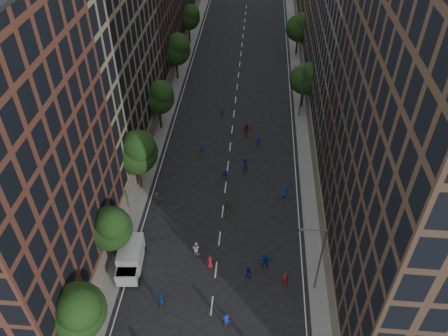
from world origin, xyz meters
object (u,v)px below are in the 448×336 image
(streetlamp_near, at_px, (318,257))
(cargo_van, at_px, (130,258))
(streetlamp_far, at_px, (301,89))
(skater_2, at_px, (248,273))

(streetlamp_near, bearing_deg, cargo_van, 176.80)
(streetlamp_far, bearing_deg, skater_2, -102.02)
(skater_2, bearing_deg, streetlamp_near, 172.21)
(streetlamp_far, relative_size, skater_2, 5.52)
(streetlamp_far, bearing_deg, cargo_van, -121.67)
(streetlamp_far, distance_m, skater_2, 33.23)
(streetlamp_far, xyz_separation_m, cargo_van, (-19.68, -31.90, -3.65))
(streetlamp_near, relative_size, skater_2, 5.52)
(streetlamp_near, bearing_deg, skater_2, 173.50)
(cargo_van, bearing_deg, streetlamp_far, 54.21)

